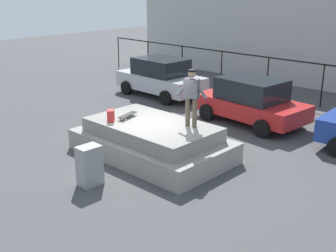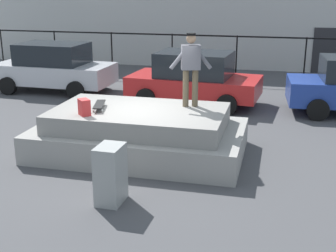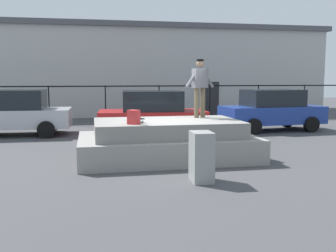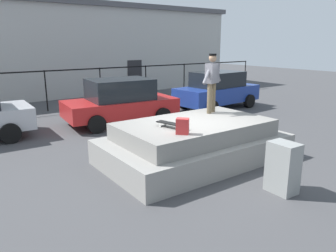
{
  "view_description": "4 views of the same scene",
  "coord_description": "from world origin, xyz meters",
  "px_view_note": "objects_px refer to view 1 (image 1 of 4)",
  "views": [
    {
      "loc": [
        8.98,
        -8.69,
        5.15
      ],
      "look_at": [
        -0.35,
        1.16,
        0.62
      ],
      "focal_mm": 46.43,
      "sensor_mm": 36.0,
      "label": 1
    },
    {
      "loc": [
        3.09,
        -9.61,
        3.82
      ],
      "look_at": [
        0.49,
        0.88,
        0.46
      ],
      "focal_mm": 48.9,
      "sensor_mm": 36.0,
      "label": 2
    },
    {
      "loc": [
        -2.07,
        -10.45,
        2.23
      ],
      "look_at": [
        0.22,
        1.03,
        0.79
      ],
      "focal_mm": 41.88,
      "sensor_mm": 36.0,
      "label": 3
    },
    {
      "loc": [
        -5.38,
        -6.24,
        3.07
      ],
      "look_at": [
        -0.27,
        0.91,
        0.81
      ],
      "focal_mm": 34.77,
      "sensor_mm": 36.0,
      "label": 4
    }
  ],
  "objects_px": {
    "skateboarder": "(191,94)",
    "backpack": "(111,116)",
    "car_red_sedan_mid": "(251,101)",
    "car_silver_sedan_near": "(161,77)",
    "skateboard": "(128,115)",
    "utility_box": "(90,166)"
  },
  "relations": [
    {
      "from": "car_red_sedan_mid",
      "to": "utility_box",
      "type": "distance_m",
      "value": 7.45
    },
    {
      "from": "skateboard",
      "to": "utility_box",
      "type": "bearing_deg",
      "value": -64.14
    },
    {
      "from": "utility_box",
      "to": "car_red_sedan_mid",
      "type": "bearing_deg",
      "value": 90.83
    },
    {
      "from": "skateboard",
      "to": "car_red_sedan_mid",
      "type": "bearing_deg",
      "value": 76.03
    },
    {
      "from": "skateboarder",
      "to": "car_silver_sedan_near",
      "type": "relative_size",
      "value": 0.39
    },
    {
      "from": "skateboard",
      "to": "car_red_sedan_mid",
      "type": "xyz_separation_m",
      "value": [
        1.26,
        5.07,
        -0.3
      ]
    },
    {
      "from": "skateboarder",
      "to": "utility_box",
      "type": "distance_m",
      "value": 3.56
    },
    {
      "from": "skateboard",
      "to": "car_silver_sedan_near",
      "type": "xyz_separation_m",
      "value": [
        -4.12,
        5.7,
        -0.27
      ]
    },
    {
      "from": "skateboarder",
      "to": "skateboard",
      "type": "relative_size",
      "value": 2.02
    },
    {
      "from": "car_silver_sedan_near",
      "to": "skateboard",
      "type": "bearing_deg",
      "value": -54.15
    },
    {
      "from": "car_silver_sedan_near",
      "to": "utility_box",
      "type": "xyz_separation_m",
      "value": [
        5.27,
        -8.07,
        -0.35
      ]
    },
    {
      "from": "skateboarder",
      "to": "utility_box",
      "type": "height_order",
      "value": "skateboarder"
    },
    {
      "from": "backpack",
      "to": "car_red_sedan_mid",
      "type": "bearing_deg",
      "value": -57.55
    },
    {
      "from": "skateboarder",
      "to": "skateboard",
      "type": "distance_m",
      "value": 2.3
    },
    {
      "from": "skateboarder",
      "to": "car_silver_sedan_near",
      "type": "height_order",
      "value": "skateboarder"
    },
    {
      "from": "utility_box",
      "to": "backpack",
      "type": "bearing_deg",
      "value": 126.78
    },
    {
      "from": "skateboarder",
      "to": "car_red_sedan_mid",
      "type": "distance_m",
      "value": 4.55
    },
    {
      "from": "skateboard",
      "to": "car_red_sedan_mid",
      "type": "height_order",
      "value": "car_red_sedan_mid"
    },
    {
      "from": "car_red_sedan_mid",
      "to": "car_silver_sedan_near",
      "type": "bearing_deg",
      "value": 173.36
    },
    {
      "from": "utility_box",
      "to": "skateboarder",
      "type": "bearing_deg",
      "value": 76.67
    },
    {
      "from": "skateboarder",
      "to": "backpack",
      "type": "relative_size",
      "value": 4.7
    },
    {
      "from": "backpack",
      "to": "car_red_sedan_mid",
      "type": "relative_size",
      "value": 0.08
    }
  ]
}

